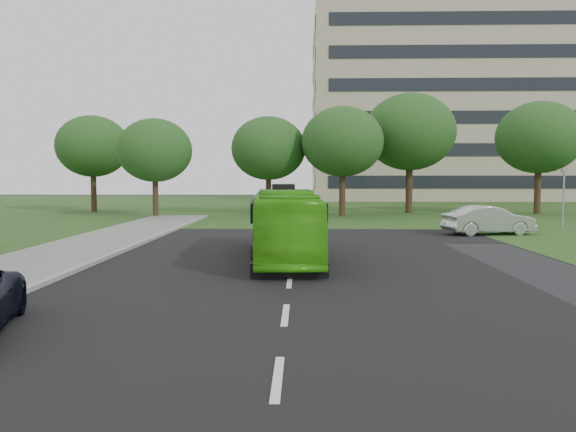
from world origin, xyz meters
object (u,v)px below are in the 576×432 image
(tree_park_e, at_px, (539,138))
(bus, at_px, (284,224))
(tree_park_d, at_px, (410,132))
(sedan, at_px, (488,220))
(tree_park_a, at_px, (155,150))
(office_building, at_px, (456,110))
(tree_park_f, at_px, (93,146))
(camera_pole, at_px, (564,190))
(tree_park_c, at_px, (343,142))
(tree_park_b, at_px, (268,148))

(tree_park_e, bearing_deg, bus, -127.75)
(tree_park_d, xyz_separation_m, sedan, (0.88, -18.19, -6.18))
(tree_park_a, bearing_deg, office_building, 48.87)
(tree_park_f, height_order, bus, tree_park_f)
(tree_park_a, distance_m, tree_park_f, 10.23)
(tree_park_a, distance_m, tree_park_d, 21.43)
(tree_park_a, relative_size, tree_park_d, 0.74)
(tree_park_a, distance_m, camera_pole, 28.48)
(tree_park_d, relative_size, tree_park_f, 1.20)
(tree_park_f, bearing_deg, tree_park_d, -2.21)
(tree_park_e, bearing_deg, tree_park_c, -171.06)
(tree_park_c, relative_size, sedan, 1.82)
(tree_park_e, bearing_deg, tree_park_b, -177.44)
(tree_park_b, bearing_deg, tree_park_e, 2.56)
(tree_park_a, xyz_separation_m, tree_park_b, (8.47, 3.96, 0.34))
(tree_park_b, height_order, bus, tree_park_b)
(tree_park_c, height_order, tree_park_e, tree_park_e)
(tree_park_a, bearing_deg, tree_park_d, 16.14)
(tree_park_b, bearing_deg, office_building, 54.07)
(tree_park_a, bearing_deg, tree_park_b, 25.05)
(tree_park_b, xyz_separation_m, tree_park_c, (6.03, -1.60, 0.44))
(tree_park_c, distance_m, tree_park_e, 16.82)
(tree_park_e, bearing_deg, office_building, 86.90)
(tree_park_f, xyz_separation_m, bus, (18.02, -28.54, -4.51))
(tree_park_e, relative_size, bus, 0.99)
(camera_pole, bearing_deg, tree_park_c, 146.27)
(tree_park_b, distance_m, camera_pole, 22.69)
(office_building, distance_m, camera_pole, 47.98)
(tree_park_b, distance_m, tree_park_e, 22.68)
(tree_park_f, relative_size, bus, 0.90)
(tree_park_e, xyz_separation_m, sedan, (-9.72, -17.22, -5.61))
(tree_park_a, relative_size, tree_park_b, 0.93)
(bus, relative_size, sedan, 1.99)
(tree_park_f, bearing_deg, tree_park_b, -10.89)
(tree_park_d, height_order, sedan, tree_park_d)
(tree_park_b, height_order, tree_park_d, tree_park_d)
(tree_park_c, bearing_deg, camera_pole, -42.09)
(tree_park_f, bearing_deg, office_building, 37.24)
(tree_park_c, xyz_separation_m, bus, (-3.90, -23.88, -4.60))
(office_building, relative_size, tree_park_d, 3.90)
(office_building, relative_size, camera_pole, 10.99)
(tree_park_e, relative_size, tree_park_f, 1.10)
(office_building, xyz_separation_m, tree_park_d, (-12.37, -31.71, -5.53))
(office_building, xyz_separation_m, sedan, (-11.49, -49.90, -11.71))
(tree_park_e, distance_m, bus, 33.89)
(tree_park_f, bearing_deg, tree_park_c, -12.00)
(office_building, xyz_separation_m, tree_park_f, (-40.30, -30.63, -6.66))
(bus, bearing_deg, camera_pole, 33.46)
(tree_park_d, bearing_deg, office_building, 68.69)
(office_building, bearing_deg, tree_park_c, -117.51)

